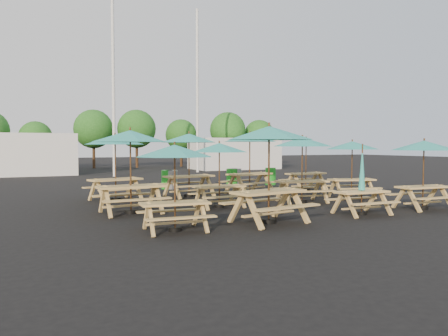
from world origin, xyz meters
name	(u,v)px	position (x,y,z in m)	size (l,w,h in m)	color
ground	(241,200)	(0.00, 0.00, 0.00)	(120.00, 120.00, 0.00)	black
picnic_unit_0	(175,156)	(-4.09, -4.65, 1.77)	(1.96, 1.96, 2.05)	tan
picnic_unit_1	(130,141)	(-4.44, -1.57, 2.14)	(2.36, 2.36, 2.48)	tan
picnic_unit_2	(115,144)	(-4.27, 1.65, 2.07)	(2.65, 2.65, 2.39)	tan
picnic_unit_3	(269,138)	(-1.55, -4.64, 2.19)	(2.64, 2.64, 2.53)	tan
picnic_unit_4	(219,151)	(-1.55, -1.51, 1.82)	(1.93, 1.93, 2.10)	tan
picnic_unit_5	(189,142)	(-1.42, 1.67, 2.15)	(2.58, 2.58, 2.49)	tan
picnic_unit_6	(362,186)	(1.60, -4.58, 0.84)	(1.64, 1.44, 2.05)	tan
picnic_unit_7	(302,146)	(1.59, -1.60, 2.00)	(2.42, 2.42, 2.31)	tan
picnic_unit_8	(250,141)	(1.25, 1.65, 2.19)	(2.80, 2.80, 2.53)	tan
picnic_unit_9	(424,149)	(4.12, -4.54, 1.88)	(2.09, 2.09, 2.18)	tan
picnic_unit_10	(352,149)	(4.05, -1.34, 1.89)	(2.36, 2.36, 2.18)	tan
picnic_unit_11	(306,145)	(4.11, 1.72, 2.02)	(2.32, 2.32, 2.34)	tan
waste_bin_0	(172,180)	(-1.12, 4.83, 0.43)	(0.54, 0.54, 0.86)	gray
waste_bin_1	(167,180)	(-1.30, 4.94, 0.43)	(0.54, 0.54, 0.86)	#1B951D
waste_bin_2	(232,177)	(1.98, 4.88, 0.43)	(0.54, 0.54, 0.86)	#1B951D
waste_bin_3	(236,177)	(2.27, 5.00, 0.43)	(0.54, 0.54, 0.86)	gray
waste_bin_4	(271,176)	(4.15, 4.83, 0.43)	(0.54, 0.54, 0.86)	#1B951D
mast_0	(113,82)	(-2.00, 14.00, 6.00)	(0.20, 0.20, 12.00)	silver
mast_1	(197,91)	(4.50, 16.00, 6.00)	(0.20, 0.20, 12.00)	silver
event_tent_0	(12,154)	(-8.00, 18.00, 1.40)	(8.00, 4.00, 2.80)	silver
event_tent_1	(234,154)	(9.00, 19.00, 1.30)	(7.00, 4.00, 2.60)	silver
tree_2	(36,138)	(-6.39, 23.65, 2.62)	(2.59, 2.59, 3.93)	#382314
tree_3	(93,129)	(-1.75, 24.72, 3.41)	(3.36, 3.36, 5.09)	#382314
tree_4	(137,129)	(1.90, 24.26, 3.46)	(3.41, 3.41, 5.17)	#382314
tree_5	(181,135)	(6.22, 24.67, 2.97)	(2.94, 2.94, 4.45)	#382314
tree_6	(228,130)	(10.23, 22.90, 3.43)	(3.38, 3.38, 5.13)	#382314
tree_7	(259,135)	(13.63, 22.92, 2.99)	(2.95, 2.95, 4.48)	#382314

